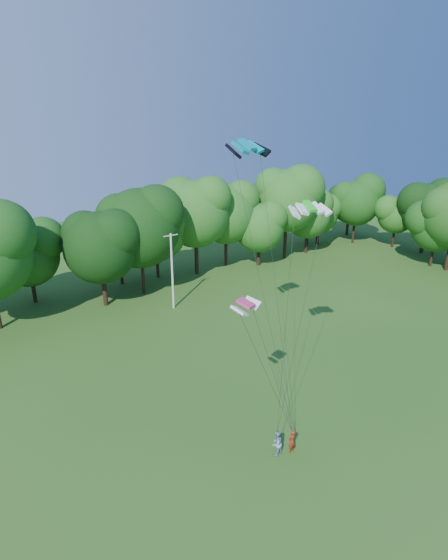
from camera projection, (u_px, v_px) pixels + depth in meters
ground at (362, 492)px, 23.96m from camera, size 160.00×160.00×0.00m
utility_pole at (172, 271)px, 46.29m from camera, size 1.67×0.21×8.35m
kite_flyer_left at (292, 441)px, 26.63m from camera, size 0.62×0.45×1.57m
kite_flyer_right at (277, 443)px, 26.39m from camera, size 0.89×0.73×1.67m
kite_teal at (247, 145)px, 29.28m from camera, size 3.28×1.69×0.78m
kite_green at (310, 206)px, 27.55m from camera, size 2.83×1.82×0.60m
kite_pink at (246, 303)px, 24.81m from camera, size 2.19×1.57×0.41m
tree_back_center at (139, 218)px, 48.77m from camera, size 9.91×9.91×14.41m
tree_back_east at (309, 206)px, 69.80m from camera, size 7.12×7.12×10.35m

